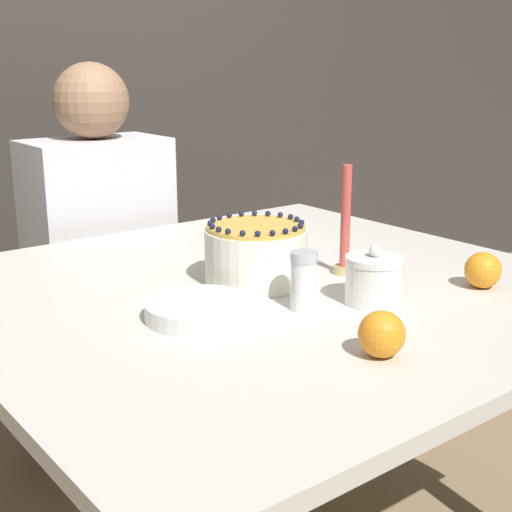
% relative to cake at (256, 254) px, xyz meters
% --- Properties ---
extents(wall_behind, '(8.00, 0.05, 2.60)m').
position_rel_cake_xyz_m(wall_behind, '(0.01, 1.37, 0.48)').
color(wall_behind, '#38332D').
rests_on(wall_behind, ground_plane).
extents(dining_table, '(1.24, 1.20, 0.75)m').
position_rel_cake_xyz_m(dining_table, '(0.01, -0.03, -0.17)').
color(dining_table, beige).
rests_on(dining_table, ground_plane).
extents(cake, '(0.21, 0.21, 0.13)m').
position_rel_cake_xyz_m(cake, '(0.00, 0.00, 0.00)').
color(cake, white).
rests_on(cake, dining_table).
extents(sugar_bowl, '(0.11, 0.11, 0.12)m').
position_rel_cake_xyz_m(sugar_bowl, '(0.10, -0.24, -0.01)').
color(sugar_bowl, white).
rests_on(sugar_bowl, dining_table).
extents(sugar_shaker, '(0.05, 0.05, 0.11)m').
position_rel_cake_xyz_m(sugar_shaker, '(-0.03, -0.19, -0.00)').
color(sugar_shaker, white).
rests_on(sugar_shaker, dining_table).
extents(plate_stack, '(0.20, 0.20, 0.03)m').
position_rel_cake_xyz_m(plate_stack, '(-0.21, -0.11, -0.05)').
color(plate_stack, white).
rests_on(plate_stack, dining_table).
extents(candle, '(0.05, 0.05, 0.24)m').
position_rel_cake_xyz_m(candle, '(0.19, -0.07, 0.03)').
color(candle, tan).
rests_on(candle, dining_table).
extents(orange_fruit_0, '(0.07, 0.07, 0.07)m').
position_rel_cake_xyz_m(orange_fruit_0, '(0.34, -0.32, -0.02)').
color(orange_fruit_0, orange).
rests_on(orange_fruit_0, dining_table).
extents(orange_fruit_1, '(0.08, 0.08, 0.08)m').
position_rel_cake_xyz_m(orange_fruit_1, '(-0.08, -0.43, -0.02)').
color(orange_fruit_1, orange).
rests_on(orange_fruit_1, dining_table).
extents(orange_fruit_2, '(0.08, 0.08, 0.08)m').
position_rel_cake_xyz_m(orange_fruit_2, '(0.24, 0.18, -0.02)').
color(orange_fruit_2, orange).
rests_on(orange_fruit_2, dining_table).
extents(person_man_blue_shirt, '(0.40, 0.34, 1.20)m').
position_rel_cake_xyz_m(person_man_blue_shirt, '(0.01, 0.77, -0.29)').
color(person_man_blue_shirt, '#473D33').
rests_on(person_man_blue_shirt, ground_plane).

